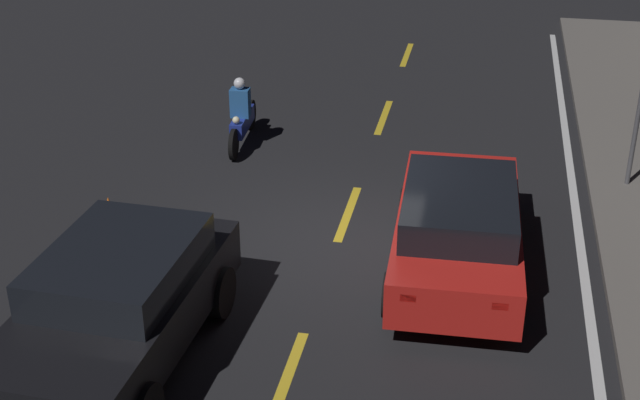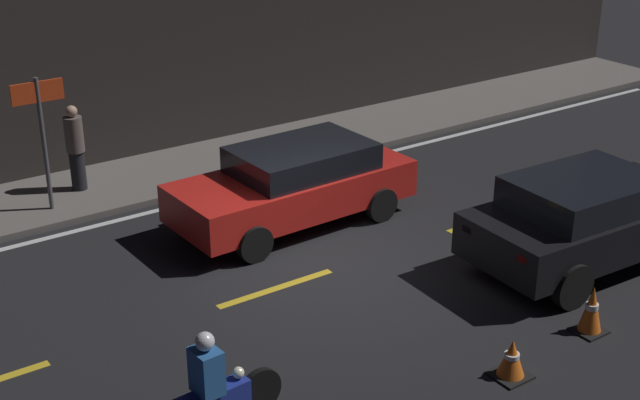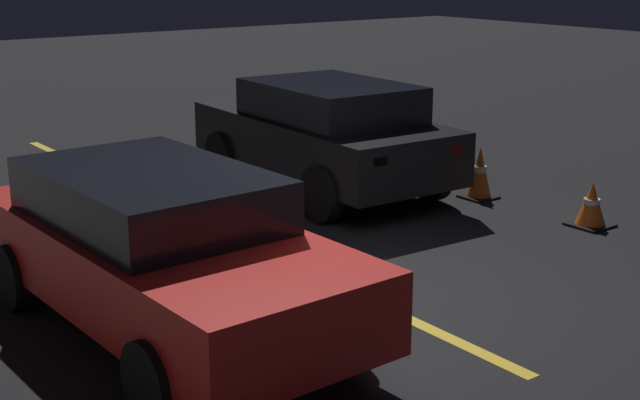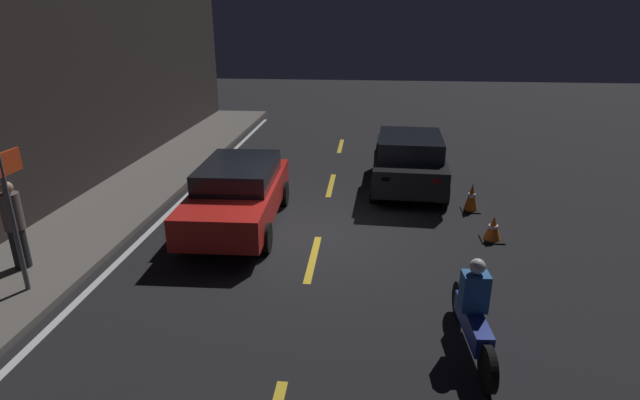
{
  "view_description": "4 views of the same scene",
  "coord_description": "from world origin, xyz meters",
  "px_view_note": "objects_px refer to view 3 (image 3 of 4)",
  "views": [
    {
      "loc": [
        11.92,
        2.08,
        6.71
      ],
      "look_at": [
        0.68,
        -0.14,
        1.05
      ],
      "focal_mm": 50.0,
      "sensor_mm": 36.0,
      "label": 1
    },
    {
      "loc": [
        -7.21,
        -10.08,
        6.52
      ],
      "look_at": [
        0.08,
        0.4,
        1.05
      ],
      "focal_mm": 50.0,
      "sensor_mm": 36.0,
      "label": 2
    },
    {
      "loc": [
        -6.0,
        5.05,
        3.16
      ],
      "look_at": [
        0.97,
        -0.16,
        0.74
      ],
      "focal_mm": 50.0,
      "sensor_mm": 36.0,
      "label": 3
    },
    {
      "loc": [
        -9.63,
        -0.99,
        4.41
      ],
      "look_at": [
        0.23,
        -0.02,
        0.76
      ],
      "focal_mm": 28.0,
      "sensor_mm": 36.0,
      "label": 4
    }
  ],
  "objects_px": {
    "van_black": "(324,132)",
    "traffic_cone_near": "(592,205)",
    "taxi_red": "(160,247)",
    "traffic_cone_mid": "(480,173)"
  },
  "relations": [
    {
      "from": "van_black",
      "to": "traffic_cone_near",
      "type": "xyz_separation_m",
      "value": [
        -3.23,
        -1.55,
        -0.55
      ]
    },
    {
      "from": "taxi_red",
      "to": "traffic_cone_near",
      "type": "relative_size",
      "value": 8.04
    },
    {
      "from": "traffic_cone_mid",
      "to": "traffic_cone_near",
      "type": "bearing_deg",
      "value": -175.26
    },
    {
      "from": "van_black",
      "to": "traffic_cone_mid",
      "type": "height_order",
      "value": "van_black"
    },
    {
      "from": "taxi_red",
      "to": "van_black",
      "type": "bearing_deg",
      "value": 124.63
    },
    {
      "from": "taxi_red",
      "to": "traffic_cone_near",
      "type": "distance_m",
      "value": 5.52
    },
    {
      "from": "taxi_red",
      "to": "van_black",
      "type": "xyz_separation_m",
      "value": [
        2.9,
        -3.94,
        0.06
      ]
    },
    {
      "from": "van_black",
      "to": "traffic_cone_mid",
      "type": "relative_size",
      "value": 5.94
    },
    {
      "from": "taxi_red",
      "to": "traffic_cone_near",
      "type": "bearing_deg",
      "value": 84.77
    },
    {
      "from": "taxi_red",
      "to": "van_black",
      "type": "distance_m",
      "value": 4.89
    }
  ]
}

